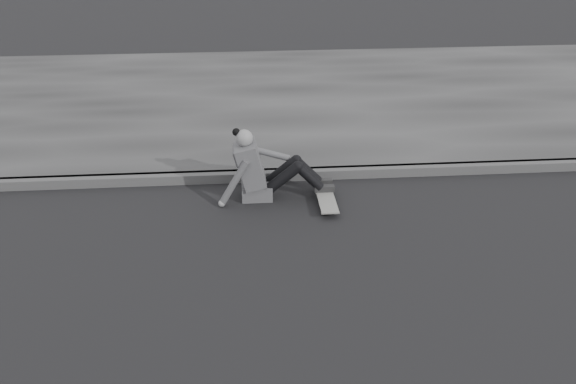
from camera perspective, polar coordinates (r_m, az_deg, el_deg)
name	(u,v)px	position (r m, az deg, el deg)	size (l,w,h in m)	color
ground	(260,302)	(5.91, -2.49, -9.74)	(80.00, 80.00, 0.00)	black
curb	(251,176)	(8.10, -3.28, 1.46)	(24.00, 0.16, 0.12)	#464646
sidewalk	(246,100)	(10.91, -3.77, 8.19)	(24.00, 6.00, 0.12)	#333333
skateboard	(326,198)	(7.51, 3.40, -0.57)	(0.20, 0.78, 0.09)	#979892
seated_woman	(262,169)	(7.55, -2.33, 2.02)	(1.38, 0.46, 0.88)	#4F4F51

